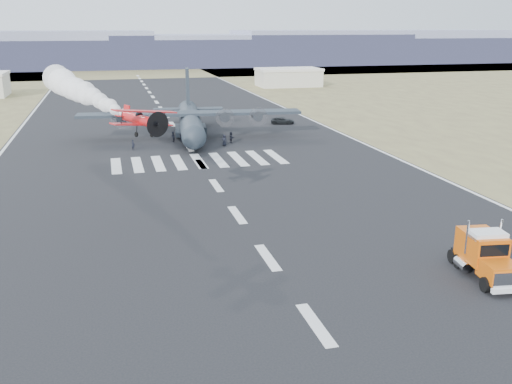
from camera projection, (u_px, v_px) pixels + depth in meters
name	position (u px, v px, depth m)	size (l,w,h in m)	color
ground	(316.00, 325.00, 38.54)	(500.00, 500.00, 0.00)	black
scrub_far	(134.00, 71.00, 252.12)	(500.00, 80.00, 0.00)	brown
runway_markings	(189.00, 148.00, 94.26)	(60.00, 260.00, 0.01)	silver
ridge_seg_d	(130.00, 53.00, 278.15)	(150.00, 50.00, 13.00)	gray
ridge_seg_e	(259.00, 49.00, 293.59)	(150.00, 50.00, 15.00)	gray
ridge_seg_f	(374.00, 46.00, 309.04)	(150.00, 50.00, 17.00)	gray
ridge_seg_g	(478.00, 49.00, 325.33)	(150.00, 50.00, 13.00)	gray
hangar_right	(288.00, 77.00, 188.12)	(20.50, 12.50, 5.90)	beige
semi_truck	(485.00, 254.00, 45.52)	(3.78, 8.75, 3.86)	black
aerobatic_biplane	(141.00, 119.00, 56.11)	(6.93, 6.44, 3.03)	red
smoke_trail	(68.00, 85.00, 85.00)	(12.61, 41.46, 4.35)	white
transport_aircraft	(190.00, 120.00, 103.28)	(39.57, 32.50, 11.41)	#222933
support_vehicle	(282.00, 121.00, 116.77)	(2.20, 4.77, 1.33)	black
crew_a	(133.00, 145.00, 92.35)	(0.61, 0.50, 1.67)	black
crew_b	(181.00, 136.00, 99.03)	(0.86, 0.53, 1.78)	black
crew_c	(194.00, 136.00, 100.11)	(1.04, 0.48, 1.61)	black
crew_d	(204.00, 137.00, 98.56)	(1.01, 0.52, 1.73)	black
crew_e	(224.00, 140.00, 95.59)	(0.91, 0.56, 1.86)	black
crew_f	(231.00, 137.00, 97.85)	(1.75, 0.57, 1.89)	black
crew_g	(192.00, 142.00, 95.06)	(0.59, 0.49, 1.62)	black
crew_h	(173.00, 137.00, 98.39)	(0.89, 0.55, 1.83)	black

